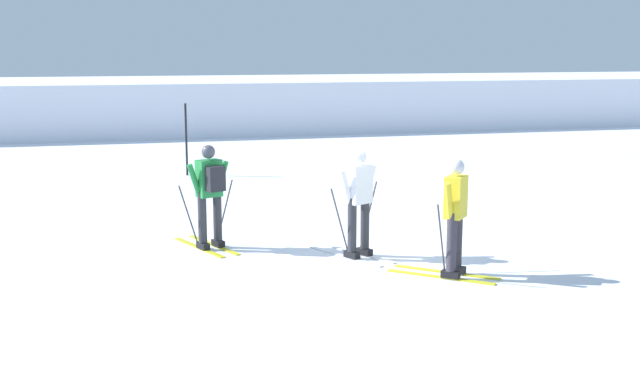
% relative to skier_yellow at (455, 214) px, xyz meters
% --- Properties ---
extents(ground_plane, '(120.00, 120.00, 0.00)m').
position_rel_skier_yellow_xyz_m(ground_plane, '(-0.80, 1.30, -0.92)').
color(ground_plane, silver).
extents(far_snow_ridge, '(80.00, 8.14, 1.94)m').
position_rel_skier_yellow_xyz_m(far_snow_ridge, '(-0.80, 22.40, 0.06)').
color(far_snow_ridge, silver).
rests_on(far_snow_ridge, ground).
extents(skier_yellow, '(1.45, 1.33, 1.71)m').
position_rel_skier_yellow_xyz_m(skier_yellow, '(0.00, 0.00, 0.00)').
color(skier_yellow, gold).
rests_on(skier_yellow, ground).
extents(skier_green, '(0.97, 1.62, 1.71)m').
position_rel_skier_yellow_xyz_m(skier_green, '(-3.19, 2.46, 0.04)').
color(skier_green, gold).
rests_on(skier_green, ground).
extents(skier_white, '(1.07, 1.59, 1.71)m').
position_rel_skier_yellow_xyz_m(skier_white, '(-1.02, 1.36, 0.00)').
color(skier_white, silver).
rests_on(skier_white, ground).
extents(trail_marker_pole, '(0.05, 0.05, 1.84)m').
position_rel_skier_yellow_xyz_m(trail_marker_pole, '(-2.92, 10.22, 0.00)').
color(trail_marker_pole, black).
rests_on(trail_marker_pole, ground).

